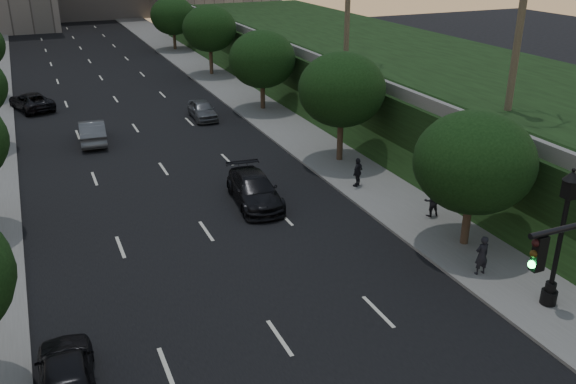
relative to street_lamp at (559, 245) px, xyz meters
name	(u,v)px	position (x,y,z in m)	size (l,w,h in m)	color
road_surface	(141,136)	(-10.07, 27.23, -2.62)	(16.00, 140.00, 0.02)	black
sidewalk_right	(277,119)	(0.18, 27.23, -2.56)	(4.50, 140.00, 0.15)	slate
embankment	(424,85)	(11.93, 25.23, -0.63)	(18.00, 90.00, 4.00)	black
parapet_wall	(328,63)	(3.43, 25.23, 1.72)	(0.35, 90.00, 0.70)	slate
tree_right_a	(474,162)	(0.23, 5.23, 1.39)	(5.20, 5.20, 6.24)	#38281C
tree_right_b	(342,90)	(0.23, 17.23, 1.88)	(5.20, 5.20, 6.74)	#38281C
tree_right_c	(262,59)	(0.23, 30.23, 1.39)	(5.20, 5.20, 6.24)	#38281C
tree_right_d	(209,29)	(0.23, 44.23, 1.88)	(5.20, 5.20, 6.74)	#38281C
tree_right_e	(173,16)	(0.23, 59.23, 1.39)	(5.20, 5.20, 6.24)	#38281C
street_lamp	(559,245)	(0.00, 0.00, 0.00)	(0.64, 0.64, 5.62)	black
sedan_near_left	(66,374)	(-17.07, 2.27, -1.90)	(1.73, 4.31, 1.47)	black
sedan_mid_left	(92,132)	(-13.26, 27.09, -1.86)	(1.64, 4.71, 1.55)	#4F5256
sedan_far_left	(31,101)	(-16.68, 37.57, -1.94)	(2.32, 5.03, 1.40)	black
sedan_near_right	(254,190)	(-6.80, 13.39, -1.87)	(2.15, 5.29, 1.53)	black
sedan_far_right	(202,110)	(-4.90, 29.69, -1.93)	(1.66, 4.13, 1.41)	#53565A
pedestrian_a	(482,255)	(-0.93, 2.77, -1.63)	(0.62, 0.41, 1.71)	black
pedestrian_b	(431,201)	(0.54, 8.23, -1.68)	(0.79, 0.61, 1.62)	black
pedestrian_c	(358,172)	(-0.90, 13.00, -1.67)	(0.96, 0.40, 1.64)	black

